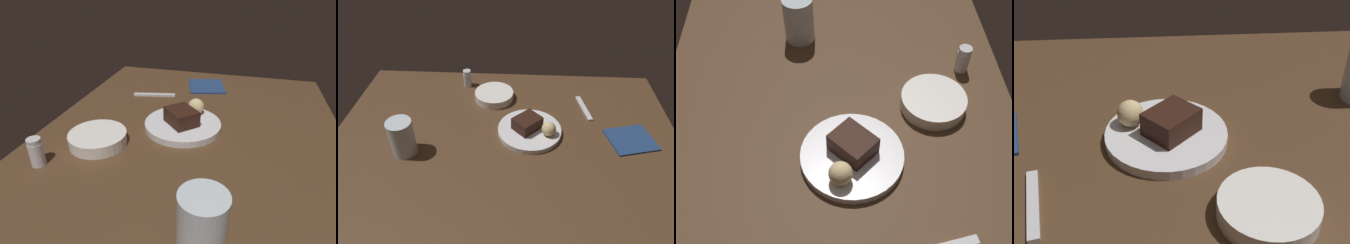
{
  "view_description": "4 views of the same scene",
  "coord_description": "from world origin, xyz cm",
  "views": [
    {
      "loc": [
        63.61,
        12.08,
        44.19
      ],
      "look_at": [
        -1.88,
        -5.36,
        7.93
      ],
      "focal_mm": 30.72,
      "sensor_mm": 36.0,
      "label": 1
    },
    {
      "loc": [
        -5.02,
        80.0,
        75.49
      ],
      "look_at": [
        -0.05,
        -5.59,
        5.0
      ],
      "focal_mm": 33.36,
      "sensor_mm": 36.0,
      "label": 2
    },
    {
      "loc": [
        -59.45,
        1.42,
        78.4
      ],
      "look_at": [
        0.09,
        -1.38,
        5.06
      ],
      "focal_mm": 45.28,
      "sensor_mm": 36.0,
      "label": 3
    },
    {
      "loc": [
        -10.37,
        -69.25,
        53.57
      ],
      "look_at": [
        -5.53,
        -1.61,
        6.07
      ],
      "focal_mm": 49.19,
      "sensor_mm": 36.0,
      "label": 4
    }
  ],
  "objects": [
    {
      "name": "dessert_plate",
      "position": [
        -8.43,
        -2.68,
        3.94
      ],
      "size": [
        22.06,
        22.06,
        1.88
      ],
      "primitive_type": "cylinder",
      "color": "silver",
      "rests_on": "dining_table"
    },
    {
      "name": "water_glass",
      "position": [
        32.04,
        9.02,
        9.18
      ],
      "size": [
        7.97,
        7.97,
        12.36
      ],
      "primitive_type": "cylinder",
      "color": "silver",
      "rests_on": "dining_table"
    },
    {
      "name": "dining_table",
      "position": [
        0.0,
        0.0,
        1.5
      ],
      "size": [
        120.0,
        84.0,
        3.0
      ],
      "primitive_type": "cube",
      "color": "#4C331E",
      "rests_on": "ground"
    },
    {
      "name": "salt_shaker",
      "position": [
        17.74,
        -31.92,
        6.48
      ],
      "size": [
        3.38,
        3.38,
        7.06
      ],
      "color": "silver",
      "rests_on": "dining_table"
    },
    {
      "name": "bread_roll",
      "position": [
        -14.77,
        -0.3,
        7.32
      ],
      "size": [
        4.89,
        4.89,
        4.89
      ],
      "primitive_type": "sphere",
      "color": "#DBC184",
      "rests_on": "dessert_plate"
    },
    {
      "name": "chocolate_cake_slice",
      "position": [
        -7.5,
        -2.89,
        7.11
      ],
      "size": [
        11.18,
        11.13,
        4.45
      ],
      "primitive_type": "cube",
      "rotation": [
        0.0,
        0.0,
        2.34
      ],
      "color": "black",
      "rests_on": "dessert_plate"
    },
    {
      "name": "side_bowl",
      "position": [
        5.64,
        -22.55,
        4.62
      ],
      "size": [
        15.23,
        15.23,
        3.23
      ],
      "primitive_type": "cylinder",
      "color": "white",
      "rests_on": "dining_table"
    }
  ]
}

